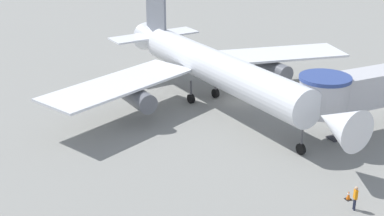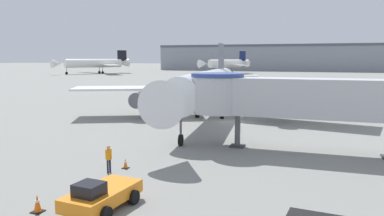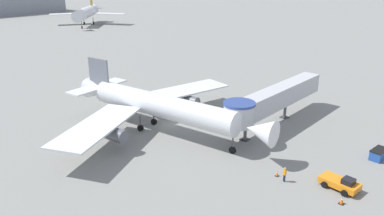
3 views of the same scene
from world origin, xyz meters
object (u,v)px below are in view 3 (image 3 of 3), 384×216
object	(u,v)px
service_container_blue	(379,154)
background_jet_gold_tail	(87,12)
main_airplane	(157,106)
traffic_cone_near_nose	(277,174)
pushback_tug_orange	(340,183)
traffic_cone_apron_front	(342,200)
jet_bridge	(271,100)
ground_crew_marshaller	(285,173)

from	to	relation	value
service_container_blue	background_jet_gold_tail	distance (m)	135.82
main_airplane	traffic_cone_near_nose	size ratio (longest dim) A/B	50.64
main_airplane	traffic_cone_near_nose	distance (m)	19.06
service_container_blue	pushback_tug_orange	bearing A→B (deg)	174.82
pushback_tug_orange	service_container_blue	xyz separation A→B (m)	(9.56, -0.87, -0.06)
traffic_cone_apron_front	background_jet_gold_tail	distance (m)	140.56
traffic_cone_apron_front	background_jet_gold_tail	world-z (taller)	background_jet_gold_tail
traffic_cone_near_nose	traffic_cone_apron_front	xyz separation A→B (m)	(-0.48, -7.27, 0.08)
traffic_cone_apron_front	service_container_blue	bearing A→B (deg)	1.43
main_airplane	jet_bridge	bearing A→B (deg)	-48.64
traffic_cone_apron_front	background_jet_gold_tail	xyz separation A→B (m)	(56.79, 128.49, 4.77)
pushback_tug_orange	background_jet_gold_tail	bearing A→B (deg)	72.99
traffic_cone_near_nose	traffic_cone_apron_front	bearing A→B (deg)	-93.81
pushback_tug_orange	traffic_cone_near_nose	distance (m)	6.45
main_airplane	traffic_cone_apron_front	world-z (taller)	main_airplane
service_container_blue	traffic_cone_near_nose	distance (m)	13.56
traffic_cone_apron_front	ground_crew_marshaller	xyz separation A→B (m)	(-0.02, 6.14, 0.58)
background_jet_gold_tail	service_container_blue	bearing A→B (deg)	-63.46
main_airplane	service_container_blue	distance (m)	28.46
service_container_blue	background_jet_gold_tail	world-z (taller)	background_jet_gold_tail
ground_crew_marshaller	traffic_cone_apron_front	bearing A→B (deg)	-158.09
background_jet_gold_tail	traffic_cone_apron_front	bearing A→B (deg)	-68.09
jet_bridge	pushback_tug_orange	bearing A→B (deg)	-124.50
traffic_cone_near_nose	pushback_tug_orange	bearing A→B (deg)	-71.23
service_container_blue	traffic_cone_near_nose	bearing A→B (deg)	149.10
main_airplane	pushback_tug_orange	world-z (taller)	main_airplane
main_airplane	ground_crew_marshaller	distance (m)	20.07
traffic_cone_apron_front	ground_crew_marshaller	distance (m)	6.17
jet_bridge	traffic_cone_apron_front	distance (m)	19.85
main_airplane	jet_bridge	world-z (taller)	main_airplane
main_airplane	service_container_blue	world-z (taller)	main_airplane
ground_crew_marshaller	background_jet_gold_tail	world-z (taller)	background_jet_gold_tail
pushback_tug_orange	traffic_cone_near_nose	xyz separation A→B (m)	(-2.07, 6.10, -0.37)
jet_bridge	ground_crew_marshaller	size ratio (longest dim) A/B	13.44
service_container_blue	traffic_cone_apron_front	distance (m)	12.12
pushback_tug_orange	service_container_blue	world-z (taller)	pushback_tug_orange
ground_crew_marshaller	traffic_cone_near_nose	bearing A→B (deg)	-2.54
jet_bridge	traffic_cone_apron_front	size ratio (longest dim) A/B	27.76
jet_bridge	pushback_tug_orange	size ratio (longest dim) A/B	5.57
pushback_tug_orange	background_jet_gold_tail	distance (m)	138.46
main_airplane	pushback_tug_orange	distance (m)	25.13
jet_bridge	pushback_tug_orange	world-z (taller)	jet_bridge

